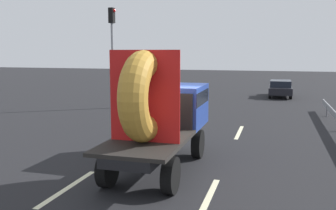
{
  "coord_description": "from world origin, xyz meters",
  "views": [
    {
      "loc": [
        3.29,
        -10.48,
        3.48
      ],
      "look_at": [
        0.04,
        0.67,
        1.81
      ],
      "focal_mm": 39.76,
      "sensor_mm": 36.0,
      "label": 1
    }
  ],
  "objects": [
    {
      "name": "distant_sedan",
      "position": [
        3.64,
        19.48,
        0.69
      ],
      "size": [
        1.69,
        3.95,
        1.29
      ],
      "color": "black",
      "rests_on": "ground_plane"
    },
    {
      "name": "ground_plane",
      "position": [
        0.0,
        0.0,
        0.0
      ],
      "size": [
        120.0,
        120.0,
        0.0
      ],
      "primitive_type": "plane",
      "color": "black"
    },
    {
      "name": "lane_dash_right_far",
      "position": [
        1.84,
        5.6,
        0.0
      ],
      "size": [
        0.16,
        2.78,
        0.01
      ],
      "primitive_type": "cube",
      "rotation": [
        0.0,
        0.0,
        1.57
      ],
      "color": "beige",
      "rests_on": "ground_plane"
    },
    {
      "name": "lane_dash_left_near",
      "position": [
        -1.76,
        -2.4,
        0.0
      ],
      "size": [
        0.16,
        2.72,
        0.01
      ],
      "primitive_type": "cube",
      "rotation": [
        0.0,
        0.0,
        1.57
      ],
      "color": "beige",
      "rests_on": "ground_plane"
    },
    {
      "name": "lane_dash_right_near",
      "position": [
        1.84,
        -1.95,
        0.0
      ],
      "size": [
        0.16,
        2.46,
        0.01
      ],
      "primitive_type": "cube",
      "rotation": [
        0.0,
        0.0,
        1.57
      ],
      "color": "beige",
      "rests_on": "ground_plane"
    },
    {
      "name": "lane_dash_left_far",
      "position": [
        -1.76,
        5.28,
        0.0
      ],
      "size": [
        0.16,
        2.39,
        0.01
      ],
      "primitive_type": "cube",
      "rotation": [
        0.0,
        0.0,
        1.57
      ],
      "color": "beige",
      "rests_on": "ground_plane"
    },
    {
      "name": "traffic_light",
      "position": [
        -6.36,
        10.54,
        3.95
      ],
      "size": [
        0.42,
        0.36,
        6.09
      ],
      "color": "gray",
      "rests_on": "ground_plane"
    },
    {
      "name": "flatbed_truck",
      "position": [
        0.04,
        0.07,
        1.73
      ],
      "size": [
        2.02,
        5.32,
        3.53
      ],
      "color": "black",
      "rests_on": "ground_plane"
    }
  ]
}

